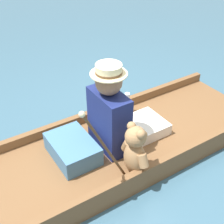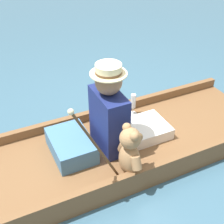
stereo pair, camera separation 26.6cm
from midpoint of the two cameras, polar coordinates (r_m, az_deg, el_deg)
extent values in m
plane|color=#385B70|center=(3.01, -0.47, -7.17)|extent=(16.00, 16.00, 0.00)
cube|color=brown|center=(2.97, -0.47, -6.24)|extent=(0.99, 2.87, 0.13)
cube|color=brown|center=(3.22, -4.90, -0.15)|extent=(0.06, 2.87, 0.09)
cube|color=brown|center=(2.62, 5.05, -10.04)|extent=(0.06, 2.87, 0.09)
cube|color=teal|center=(2.75, -10.01, -6.75)|extent=(0.48, 0.34, 0.17)
cube|color=white|center=(2.98, 2.54, -3.04)|extent=(0.37, 0.49, 0.11)
cube|color=navy|center=(2.70, -3.37, -1.75)|extent=(0.41, 0.20, 0.56)
cube|color=beige|center=(2.72, -1.47, -0.33)|extent=(0.04, 0.01, 0.31)
cube|color=white|center=(2.78, -2.71, 1.27)|extent=(0.02, 0.01, 0.33)
cube|color=white|center=(2.62, -0.20, -1.05)|extent=(0.02, 0.01, 0.33)
sphere|color=#936B4C|center=(2.49, -3.67, 5.45)|extent=(0.22, 0.22, 0.22)
cylinder|color=beige|center=(2.45, -3.73, 6.92)|extent=(0.30, 0.30, 0.01)
cylinder|color=beige|center=(2.44, -3.77, 7.79)|extent=(0.21, 0.21, 0.07)
cylinder|color=brown|center=(2.45, -3.75, 7.27)|extent=(0.22, 0.22, 0.02)
ellipsoid|color=#9E754C|center=(2.54, 1.12, -8.42)|extent=(0.20, 0.17, 0.30)
sphere|color=#9E754C|center=(2.39, 1.18, -4.65)|extent=(0.17, 0.17, 0.17)
sphere|color=olive|center=(2.43, 2.60, -4.30)|extent=(0.07, 0.07, 0.07)
sphere|color=#9E754C|center=(2.39, 0.40, -2.71)|extent=(0.07, 0.07, 0.07)
sphere|color=#9E754C|center=(2.31, 2.01, -4.23)|extent=(0.07, 0.07, 0.07)
cylinder|color=#9E754C|center=(2.57, -0.19, -6.21)|extent=(0.11, 0.08, 0.13)
cylinder|color=#9E754C|center=(2.44, 2.53, -8.98)|extent=(0.11, 0.08, 0.13)
sphere|color=#9E754C|center=(2.66, 1.20, -9.15)|extent=(0.08, 0.08, 0.08)
sphere|color=#9E754C|center=(2.60, 2.53, -10.52)|extent=(0.08, 0.08, 0.08)
cylinder|color=silver|center=(3.28, 0.40, -0.12)|extent=(0.09, 0.09, 0.01)
cylinder|color=silver|center=(3.26, 0.41, 0.47)|extent=(0.01, 0.01, 0.08)
cylinder|color=silver|center=(3.20, 0.41, 2.17)|extent=(0.05, 0.05, 0.15)
cylinder|color=brown|center=(2.26, -4.30, -7.05)|extent=(0.02, 0.38, 0.77)
sphere|color=beige|center=(1.96, -9.42, -0.56)|extent=(0.04, 0.04, 0.04)
camera|label=1|loc=(0.13, -92.86, -2.00)|focal=50.00mm
camera|label=2|loc=(0.13, 87.14, 2.00)|focal=50.00mm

